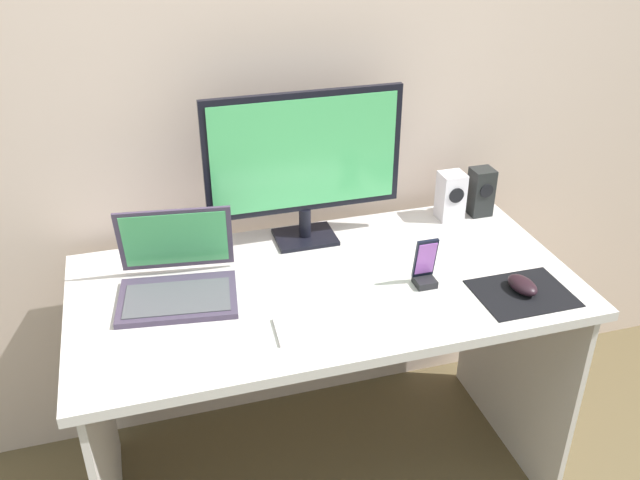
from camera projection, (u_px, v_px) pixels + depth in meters
ground_plane at (324, 475)px, 2.24m from camera, size 8.00×8.00×0.00m
wall_back at (284, 61)px, 1.98m from camera, size 6.00×0.04×2.50m
desk at (325, 330)px, 1.95m from camera, size 1.37×0.69×0.75m
monitor at (304, 160)px, 1.96m from camera, size 0.58×0.14×0.46m
speaker_right at (481, 192)px, 2.19m from camera, size 0.07×0.07×0.16m
speaker_near_monitor at (451, 196)px, 2.17m from camera, size 0.08×0.08×0.15m
laptop at (177, 278)px, 1.81m from camera, size 0.34×0.30×0.21m
keyboard_external at (350, 322)px, 1.70m from camera, size 0.38×0.14×0.01m
mousepad at (522, 293)px, 1.82m from camera, size 0.25×0.20×0.00m
mouse at (522, 285)px, 1.82m from camera, size 0.07×0.11×0.04m
phone_in_dock at (425, 269)px, 1.84m from camera, size 0.06×0.05×0.14m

